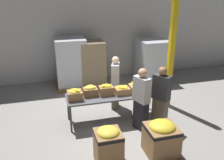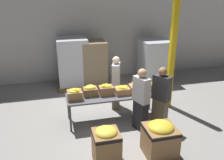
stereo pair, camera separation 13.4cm
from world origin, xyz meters
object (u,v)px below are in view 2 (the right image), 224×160
Objects in this scene: volunteer_2 at (141,100)px; donation_bin_0 at (106,145)px; banana_box_2 at (106,89)px; pallet_stack_0 at (94,64)px; banana_box_5 at (149,86)px; sorting_table at (113,96)px; volunteer_0 at (116,83)px; banana_box_4 at (137,88)px; banana_box_1 at (90,90)px; pallet_stack_2 at (73,63)px; banana_box_0 at (75,94)px; banana_box_3 at (122,90)px; donation_bin_1 at (160,138)px; support_pillar at (173,41)px; pallet_stack_1 at (154,61)px; volunteer_1 at (161,98)px.

donation_bin_0 is at bearing 113.86° from volunteer_2.
banana_box_2 is 1.81m from donation_bin_0.
pallet_stack_0 is (0.12, 2.59, -0.11)m from banana_box_2.
volunteer_2 is 1.59m from donation_bin_0.
sorting_table is at bearing -175.26° from banana_box_5.
volunteer_0 is (-0.78, 0.60, -0.08)m from banana_box_5.
banana_box_1 is at bearing 172.78° from banana_box_4.
banana_box_2 is 2.59m from pallet_stack_0.
donation_bin_0 is 0.47× the size of pallet_stack_2.
banana_box_0 is 2.84m from pallet_stack_0.
sorting_table is 6.82× the size of banana_box_3.
donation_bin_0 is 1.19m from donation_bin_1.
pallet_stack_2 is (-1.42, 4.38, 0.45)m from donation_bin_1.
volunteer_0 is at bearing 30.10° from banana_box_0.
banana_box_3 reaches higher than sorting_table.
support_pillar is 2.27× the size of pallet_stack_2.
pallet_stack_0 is at bearing -8.65° from volunteer_2.
pallet_stack_0 is 1.04× the size of pallet_stack_1.
banana_box_2 reaches higher than banana_box_1.
volunteer_1 is 1.95× the size of donation_bin_0.
volunteer_1 is 2.06× the size of donation_bin_1.
banana_box_3 is at bearing 103.18° from donation_bin_1.
banana_box_4 is at bearing -7.34° from banana_box_2.
volunteer_0 is 2.68m from pallet_stack_1.
pallet_stack_1 is (1.97, 1.81, -0.02)m from volunteer_0.
sorting_table is 3.34m from pallet_stack_1.
volunteer_1 reaches higher than volunteer_0.
volunteer_2 reaches higher than sorting_table.
pallet_stack_1 is at bearing -3.91° from pallet_stack_2.
donation_bin_1 is at bearing -90.38° from banana_box_4.
banana_box_5 is 0.22× the size of pallet_stack_0.
donation_bin_0 is at bearing -102.68° from banana_box_2.
banana_box_3 is 2.93m from pallet_stack_2.
volunteer_1 reaches higher than sorting_table.
volunteer_1 reaches higher than banana_box_0.
banana_box_2 is 0.46× the size of donation_bin_1.
volunteer_1 reaches higher than donation_bin_1.
banana_box_4 is (1.64, -0.02, 0.01)m from banana_box_0.
banana_box_2 is (-0.19, 0.03, 0.20)m from sorting_table.
volunteer_2 is 1.05× the size of pallet_stack_1.
sorting_table is 0.73m from volunteer_0.
volunteer_0 is at bearing -6.70° from volunteer_2.
volunteer_1 is 3.31m from pallet_stack_1.
banana_box_2 is 1.95m from donation_bin_1.
banana_box_2 is 1.22m from banana_box_5.
donation_bin_0 is (-0.83, -2.37, -0.35)m from volunteer_0.
banana_box_0 is at bearing -176.99° from sorting_table.
volunteer_0 is 0.98× the size of volunteer_1.
banana_box_0 is 1.67m from volunteer_2.
banana_box_5 is at bearing -66.47° from pallet_stack_0.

